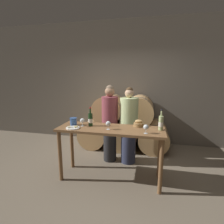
% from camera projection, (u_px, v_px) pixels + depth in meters
% --- Properties ---
extents(ground_plane, '(10.00, 10.00, 0.00)m').
position_uv_depth(ground_plane, '(111.00, 178.00, 3.10)').
color(ground_plane, '#726654').
extents(stone_wall_back, '(10.00, 0.12, 3.20)m').
position_uv_depth(stone_wall_back, '(127.00, 83.00, 4.68)').
color(stone_wall_back, '#60594F').
rests_on(stone_wall_back, ground_plane).
extents(barrel_stack, '(2.19, 0.84, 1.33)m').
position_uv_depth(barrel_stack, '(124.00, 124.00, 4.36)').
color(barrel_stack, tan).
rests_on(barrel_stack, ground_plane).
extents(tasting_table, '(1.78, 0.58, 0.93)m').
position_uv_depth(tasting_table, '(110.00, 136.00, 2.94)').
color(tasting_table, brown).
rests_on(tasting_table, ground_plane).
extents(person_left, '(0.33, 0.33, 1.61)m').
position_uv_depth(person_left, '(110.00, 123.00, 3.63)').
color(person_left, '#232326').
rests_on(person_left, ground_plane).
extents(person_right, '(0.37, 0.37, 1.57)m').
position_uv_depth(person_right, '(129.00, 126.00, 3.55)').
color(person_right, '#2D334C').
rests_on(person_right, ground_plane).
extents(wine_bottle_red, '(0.08, 0.08, 0.33)m').
position_uv_depth(wine_bottle_red, '(90.00, 120.00, 3.02)').
color(wine_bottle_red, '#193819').
rests_on(wine_bottle_red, tasting_table).
extents(wine_bottle_white, '(0.08, 0.08, 0.34)m').
position_uv_depth(wine_bottle_white, '(161.00, 123.00, 2.78)').
color(wine_bottle_white, '#ADBC7F').
rests_on(wine_bottle_white, tasting_table).
extents(blue_crock, '(0.12, 0.12, 0.13)m').
position_uv_depth(blue_crock, '(73.00, 121.00, 3.08)').
color(blue_crock, '#335693').
rests_on(blue_crock, tasting_table).
extents(bread_basket, '(0.18, 0.18, 0.12)m').
position_uv_depth(bread_basket, '(139.00, 124.00, 2.99)').
color(bread_basket, olive).
rests_on(bread_basket, tasting_table).
extents(cheese_plate, '(0.23, 0.23, 0.04)m').
position_uv_depth(cheese_plate, '(73.00, 128.00, 2.90)').
color(cheese_plate, white).
rests_on(cheese_plate, tasting_table).
extents(wine_glass_far_left, '(0.08, 0.08, 0.14)m').
position_uv_depth(wine_glass_far_left, '(82.00, 121.00, 3.01)').
color(wine_glass_far_left, white).
rests_on(wine_glass_far_left, tasting_table).
extents(wine_glass_left, '(0.08, 0.08, 0.14)m').
position_uv_depth(wine_glass_left, '(108.00, 124.00, 2.82)').
color(wine_glass_left, white).
rests_on(wine_glass_left, tasting_table).
extents(wine_glass_center, '(0.08, 0.08, 0.14)m').
position_uv_depth(wine_glass_center, '(146.00, 127.00, 2.62)').
color(wine_glass_center, white).
rests_on(wine_glass_center, tasting_table).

